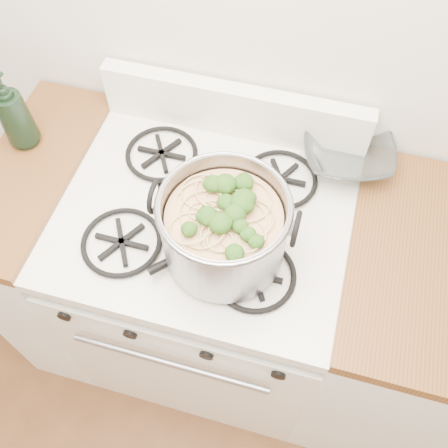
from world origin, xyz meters
TOP-DOWN VIEW (x-y plane):
  - gas_range at (0.00, 1.26)m, footprint 0.76×0.66m
  - counter_left at (-0.51, 1.26)m, footprint 0.25×0.65m
  - stock_pot at (0.08, 1.16)m, footprint 0.33×0.30m
  - spatula at (0.11, 1.23)m, footprint 0.42×0.42m
  - glass_bowl at (0.33, 1.52)m, footprint 0.12×0.12m
  - bottle at (-0.55, 1.35)m, footprint 0.11×0.11m

SIDE VIEW (x-z plane):
  - gas_range at x=0.00m, z-range -0.03..0.90m
  - counter_left at x=-0.51m, z-range 0.00..0.92m
  - spatula at x=0.11m, z-range 0.92..0.95m
  - glass_bowl at x=0.33m, z-range 0.92..0.95m
  - stock_pot at x=0.08m, z-range 0.92..1.12m
  - bottle at x=-0.55m, z-range 0.92..1.15m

